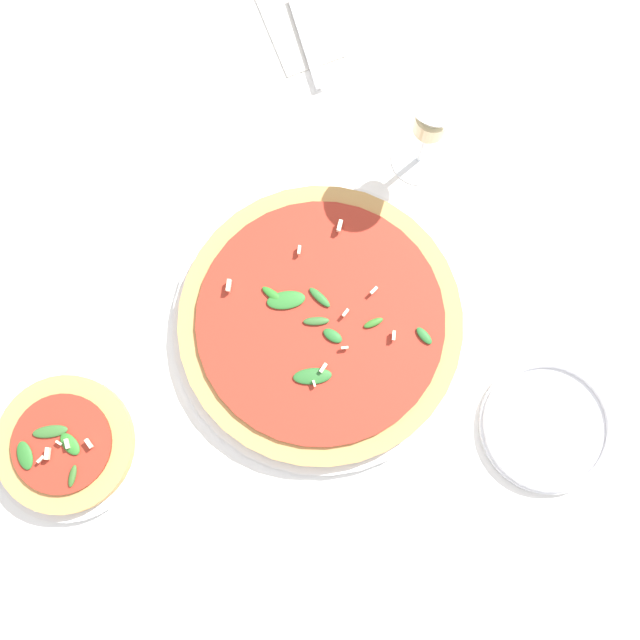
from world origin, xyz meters
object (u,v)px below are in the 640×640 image
Objects in this scene: pizza_personal_side at (66,444)px; wine_glass at (433,116)px; side_plate_white at (547,426)px; fork at (298,16)px; pizza_arugula_main at (320,322)px.

wine_glass is at bearing -64.50° from pizza_personal_side.
side_plate_white is (-0.12, -0.54, -0.01)m from pizza_personal_side.
pizza_personal_side is 0.61m from fork.
pizza_arugula_main is 1.67× the size of fork.
side_plate_white is at bearing -102.74° from pizza_personal_side.
pizza_arugula_main is at bearing 167.69° from fork.
pizza_personal_side reaches higher than side_plate_white.
wine_glass reaches higher than fork.
pizza_personal_side is 0.56m from wine_glass.
pizza_arugula_main is 2.00× the size of pizza_personal_side.
side_plate_white is at bearing -167.24° from fork.
pizza_personal_side is 0.84× the size of fork.
pizza_arugula_main is at bearing 50.41° from side_plate_white.
pizza_personal_side is at bearing 138.00° from fork.
side_plate_white reaches higher than fork.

